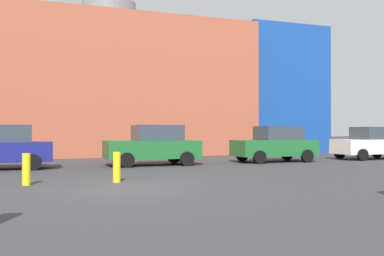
# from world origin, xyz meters

# --- Properties ---
(ground_plane) EXTENTS (200.00, 200.00, 0.00)m
(ground_plane) POSITION_xyz_m (0.00, 0.00, 0.00)
(ground_plane) COLOR #38383A
(building_backdrop) EXTENTS (31.29, 12.43, 11.13)m
(building_backdrop) POSITION_xyz_m (3.07, 20.83, 4.68)
(building_backdrop) COLOR #B2563D
(building_backdrop) RESTS_ON ground_plane
(parked_car_1) EXTENTS (4.33, 2.12, 1.88)m
(parked_car_1) POSITION_xyz_m (-3.72, 8.05, 0.93)
(parked_car_1) COLOR navy
(parked_car_1) RESTS_ON ground_plane
(parked_car_2) EXTENTS (4.38, 2.15, 1.90)m
(parked_car_2) POSITION_xyz_m (2.97, 8.05, 0.94)
(parked_car_2) COLOR #1E662D
(parked_car_2) RESTS_ON ground_plane
(parked_car_3) EXTENTS (4.32, 2.12, 1.87)m
(parked_car_3) POSITION_xyz_m (9.59, 8.05, 0.93)
(parked_car_3) COLOR #1E662D
(parked_car_3) RESTS_ON ground_plane
(parked_car_4) EXTENTS (4.27, 2.09, 1.85)m
(parked_car_4) POSITION_xyz_m (15.91, 8.05, 0.92)
(parked_car_4) COLOR white
(parked_car_4) RESTS_ON ground_plane
(bollard_yellow_0) EXTENTS (0.24, 0.24, 0.95)m
(bollard_yellow_0) POSITION_xyz_m (0.02, 1.68, 0.48)
(bollard_yellow_0) COLOR yellow
(bollard_yellow_0) RESTS_ON ground_plane
(bollard_yellow_1) EXTENTS (0.24, 0.24, 0.95)m
(bollard_yellow_1) POSITION_xyz_m (-2.66, 1.85, 0.48)
(bollard_yellow_1) COLOR yellow
(bollard_yellow_1) RESTS_ON ground_plane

